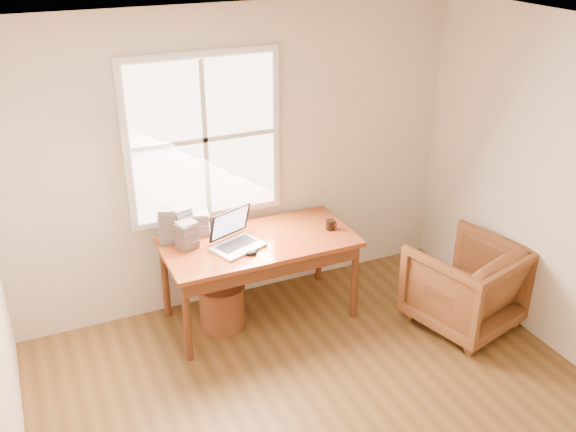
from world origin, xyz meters
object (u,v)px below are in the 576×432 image
wicker_stool (222,306)px  cd_stack_a (181,224)px  laptop (237,233)px  coffee_mug (330,225)px  desk (259,242)px  armchair (465,285)px

wicker_stool → cd_stack_a: cd_stack_a is taller
laptop → coffee_mug: bearing=-21.8°
desk → laptop: 0.27m
armchair → wicker_stool: armchair is taller
laptop → coffee_mug: laptop is taller
coffee_mug → cd_stack_a: bearing=178.8°
desk → cd_stack_a: cd_stack_a is taller
laptop → desk: bearing=-5.1°
armchair → coffee_mug: coffee_mug is taller
laptop → cd_stack_a: cd_stack_a is taller
armchair → cd_stack_a: bearing=-41.9°
armchair → coffee_mug: 1.25m
wicker_stool → laptop: (0.14, -0.06, 0.70)m
armchair → cd_stack_a: cd_stack_a is taller
laptop → cd_stack_a: bearing=116.0°
desk → armchair: same height
desk → coffee_mug: size_ratio=18.36×
armchair → wicker_stool: size_ratio=2.18×
desk → wicker_stool: bearing=-180.0°
armchair → coffee_mug: (-0.92, 0.73, 0.42)m
wicker_stool → laptop: 0.71m
desk → cd_stack_a: (-0.57, 0.28, 0.16)m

